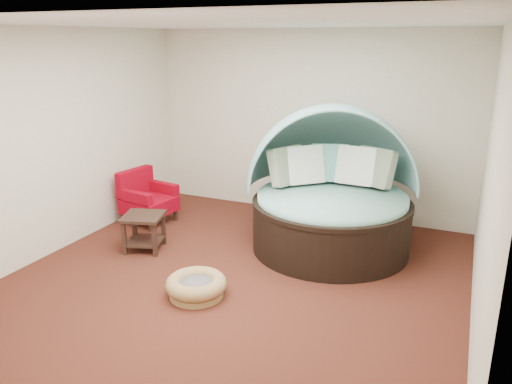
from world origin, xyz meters
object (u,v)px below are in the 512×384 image
at_px(red_armchair, 147,198).
at_px(side_table, 144,227).
at_px(canopy_daybed, 332,183).
at_px(pet_basket, 196,286).

xyz_separation_m(red_armchair, side_table, (0.58, -0.88, -0.05)).
bearing_deg(red_armchair, side_table, -47.60).
height_order(red_armchair, side_table, red_armchair).
relative_size(canopy_daybed, pet_basket, 3.57).
bearing_deg(pet_basket, canopy_daybed, 64.26).
bearing_deg(canopy_daybed, red_armchair, 164.93).
distance_m(canopy_daybed, red_armchair, 2.82).
bearing_deg(canopy_daybed, pet_basket, -135.50).
height_order(canopy_daybed, red_armchair, canopy_daybed).
height_order(canopy_daybed, pet_basket, canopy_daybed).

